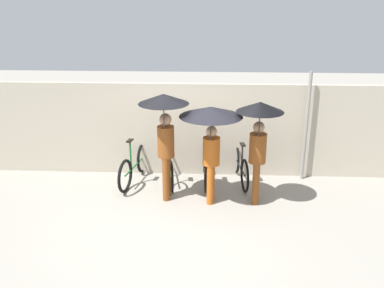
{
  "coord_description": "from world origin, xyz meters",
  "views": [
    {
      "loc": [
        0.51,
        -6.7,
        3.84
      ],
      "look_at": [
        0.12,
        1.25,
        1.0
      ],
      "focal_mm": 40.0,
      "sensor_mm": 36.0,
      "label": 1
    }
  ],
  "objects": [
    {
      "name": "parked_bicycle_3",
      "position": [
        1.12,
        1.73,
        0.36
      ],
      "size": [
        0.44,
        1.67,
        1.05
      ],
      "rotation": [
        0.0,
        0.0,
        1.71
      ],
      "color": "black",
      "rests_on": "ground"
    },
    {
      "name": "pedestrian_trailing",
      "position": [
        1.36,
        0.69,
        1.52
      ],
      "size": [
        0.85,
        0.85,
        2.02
      ],
      "rotation": [
        0.0,
        0.0,
        3.06
      ],
      "color": "brown",
      "rests_on": "ground"
    },
    {
      "name": "pedestrian_leading",
      "position": [
        -0.36,
        0.77,
        1.63
      ],
      "size": [
        0.92,
        0.92,
        2.13
      ],
      "rotation": [
        0.0,
        0.0,
        3.07
      ],
      "color": "brown",
      "rests_on": "ground"
    },
    {
      "name": "pedestrian_center",
      "position": [
        0.49,
        0.65,
        1.58
      ],
      "size": [
        1.14,
        1.14,
        1.93
      ],
      "rotation": [
        0.0,
        0.0,
        3.02
      ],
      "color": "#B25619",
      "rests_on": "ground"
    },
    {
      "name": "ground_plane",
      "position": [
        0.0,
        0.0,
        0.0
      ],
      "size": [
        30.0,
        30.0,
        0.0
      ],
      "primitive_type": "plane",
      "color": "gray"
    },
    {
      "name": "parked_bicycle_0",
      "position": [
        -1.12,
        1.63,
        0.36
      ],
      "size": [
        0.51,
        1.73,
        1.11
      ],
      "rotation": [
        0.0,
        0.0,
        1.38
      ],
      "color": "black",
      "rests_on": "ground"
    },
    {
      "name": "parked_bicycle_1",
      "position": [
        -0.37,
        1.66,
        0.35
      ],
      "size": [
        0.47,
        1.63,
        1.03
      ],
      "rotation": [
        0.0,
        0.0,
        1.74
      ],
      "color": "black",
      "rests_on": "ground"
    },
    {
      "name": "parked_bicycle_2",
      "position": [
        0.37,
        1.71,
        0.39
      ],
      "size": [
        0.44,
        1.78,
        1.05
      ],
      "rotation": [
        0.0,
        0.0,
        1.62
      ],
      "color": "black",
      "rests_on": "ground"
    },
    {
      "name": "awning_pole",
      "position": [
        2.48,
        1.93,
        1.17
      ],
      "size": [
        0.07,
        0.07,
        2.35
      ],
      "color": "gray",
      "rests_on": "ground"
    },
    {
      "name": "back_wall",
      "position": [
        0.0,
        2.12,
        1.02
      ],
      "size": [
        10.48,
        0.12,
        2.03
      ],
      "color": "#B2A893",
      "rests_on": "ground"
    }
  ]
}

